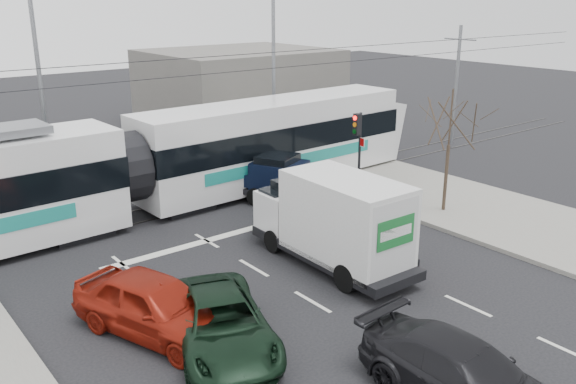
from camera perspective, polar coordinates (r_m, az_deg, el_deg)
ground at (r=19.33m, az=6.18°, el=-8.71°), size 120.00×120.00×0.00m
sidewalk_right at (r=25.96m, az=20.56°, el=-2.50°), size 6.00×60.00×0.15m
rails at (r=26.77m, az=-8.93°, el=-1.07°), size 60.00×1.60×0.03m
building_right at (r=43.99m, az=-4.57°, el=9.88°), size 12.00×10.00×5.00m
bare_tree at (r=25.17m, az=14.96°, el=6.25°), size 2.40×2.40×5.00m
traffic_signal at (r=27.11m, az=6.58°, el=5.27°), size 0.44×0.44×3.60m
street_lamp_near at (r=32.88m, az=-1.62°, el=11.80°), size 2.38×0.25×9.00m
street_lamp_far at (r=29.52m, az=-22.56°, el=9.75°), size 2.38×0.25×9.00m
catenary at (r=25.79m, az=-9.35°, el=7.09°), size 60.00×0.20×7.00m
tram at (r=24.83m, az=-15.04°, el=2.08°), size 29.20×3.92×5.94m
silver_pickup at (r=21.26m, az=3.15°, el=-2.64°), size 2.67×6.61×2.35m
box_truck at (r=20.04m, az=4.36°, el=-2.78°), size 2.32×6.36×3.16m
navy_pickup at (r=26.09m, az=0.32°, el=1.03°), size 3.77×5.32×2.12m
green_car at (r=15.90m, az=-6.27°, el=-12.14°), size 3.87×5.49×1.39m
red_car at (r=16.72m, az=-12.31°, el=-10.34°), size 3.44×5.26×1.67m
dark_car at (r=14.37m, az=16.19°, el=-16.22°), size 2.28×5.15×1.47m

